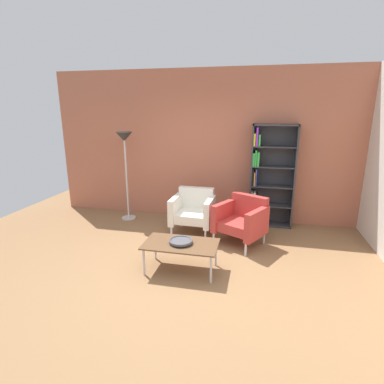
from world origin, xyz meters
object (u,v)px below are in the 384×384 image
(coffee_table_low, at_px, (181,245))
(bookshelf_tall, at_px, (268,177))
(armchair_near_window, at_px, (193,210))
(decorative_bowl, at_px, (181,241))
(armchair_spare_guest, at_px, (242,219))
(floor_lamp_torchiere, at_px, (125,147))

(coffee_table_low, bearing_deg, bookshelf_tall, 60.53)
(coffee_table_low, relative_size, armchair_near_window, 1.28)
(coffee_table_low, bearing_deg, decorative_bowl, -135.00)
(bookshelf_tall, bearing_deg, armchair_near_window, -151.73)
(bookshelf_tall, height_order, armchair_spare_guest, bookshelf_tall)
(decorative_bowl, xyz_separation_m, armchair_near_window, (-0.12, 1.36, -0.02))
(armchair_spare_guest, bearing_deg, armchair_near_window, -169.83)
(armchair_spare_guest, xyz_separation_m, armchair_near_window, (-0.87, 0.29, 0.00))
(bookshelf_tall, xyz_separation_m, armchair_spare_guest, (-0.41, -0.97, -0.51))
(bookshelf_tall, height_order, coffee_table_low, bookshelf_tall)
(bookshelf_tall, bearing_deg, floor_lamp_torchiere, -174.25)
(floor_lamp_torchiere, bearing_deg, armchair_spare_guest, -16.81)
(decorative_bowl, xyz_separation_m, floor_lamp_torchiere, (-1.57, 1.77, 1.01))
(decorative_bowl, height_order, floor_lamp_torchiere, floor_lamp_torchiere)
(decorative_bowl, height_order, armchair_spare_guest, armchair_spare_guest)
(bookshelf_tall, distance_m, armchair_spare_guest, 1.17)
(decorative_bowl, relative_size, armchair_near_window, 0.41)
(armchair_near_window, bearing_deg, coffee_table_low, -82.81)
(decorative_bowl, relative_size, floor_lamp_torchiere, 0.18)
(armchair_near_window, bearing_deg, floor_lamp_torchiere, 165.97)
(coffee_table_low, relative_size, floor_lamp_torchiere, 0.57)
(coffee_table_low, relative_size, armchair_spare_guest, 1.08)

